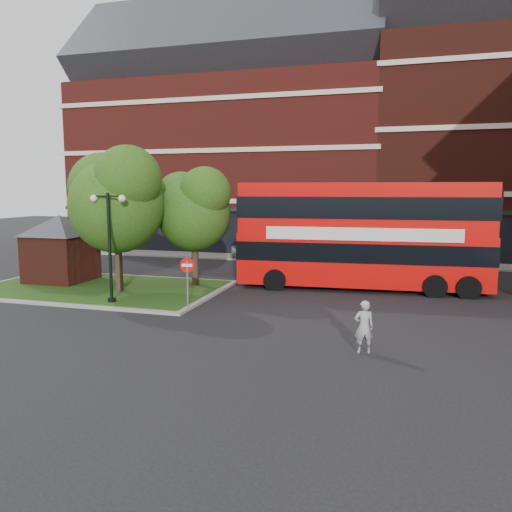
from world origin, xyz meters
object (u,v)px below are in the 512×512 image
(bus, at_px, (362,228))
(woman, at_px, (364,327))
(car_white, at_px, (392,254))
(car_silver, at_px, (259,250))

(bus, height_order, woman, bus)
(bus, bearing_deg, car_white, 77.03)
(woman, relative_size, car_silver, 0.43)
(bus, bearing_deg, woman, -88.96)
(woman, bearing_deg, car_silver, -80.50)
(bus, distance_m, woman, 10.75)
(bus, height_order, car_silver, bus)
(woman, height_order, car_silver, woman)
(bus, relative_size, woman, 7.48)
(woman, height_order, car_white, woman)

